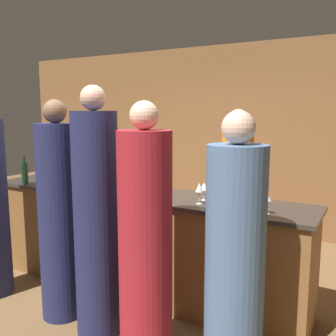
{
  "coord_description": "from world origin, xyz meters",
  "views": [
    {
      "loc": [
        2.04,
        -3.0,
        1.8
      ],
      "look_at": [
        0.3,
        0.1,
        1.27
      ],
      "focal_mm": 40.0,
      "sensor_mm": 36.0,
      "label": 1
    }
  ],
  "objects_px": {
    "guest_4": "(97,222)",
    "bartender": "(236,200)",
    "guest_1": "(59,219)",
    "guest_2": "(235,261)",
    "wine_bottle_0": "(25,173)",
    "guest_0": "(145,243)",
    "ice_bucket": "(251,192)"
  },
  "relations": [
    {
      "from": "bartender",
      "to": "guest_1",
      "type": "bearing_deg",
      "value": 55.59
    },
    {
      "from": "bartender",
      "to": "guest_2",
      "type": "distance_m",
      "value": 1.66
    },
    {
      "from": "bartender",
      "to": "guest_1",
      "type": "distance_m",
      "value": 1.88
    },
    {
      "from": "guest_1",
      "to": "guest_4",
      "type": "relative_size",
      "value": 0.95
    },
    {
      "from": "guest_4",
      "to": "ice_bucket",
      "type": "bearing_deg",
      "value": 41.88
    },
    {
      "from": "guest_1",
      "to": "wine_bottle_0",
      "type": "xyz_separation_m",
      "value": [
        -1.0,
        0.48,
        0.26
      ]
    },
    {
      "from": "guest_2",
      "to": "guest_4",
      "type": "relative_size",
      "value": 0.9
    },
    {
      "from": "bartender",
      "to": "guest_0",
      "type": "bearing_deg",
      "value": 86.13
    },
    {
      "from": "guest_0",
      "to": "guest_4",
      "type": "height_order",
      "value": "guest_4"
    },
    {
      "from": "guest_0",
      "to": "guest_2",
      "type": "relative_size",
      "value": 1.04
    },
    {
      "from": "guest_0",
      "to": "guest_2",
      "type": "height_order",
      "value": "guest_0"
    },
    {
      "from": "guest_0",
      "to": "wine_bottle_0",
      "type": "bearing_deg",
      "value": 163.46
    },
    {
      "from": "guest_4",
      "to": "wine_bottle_0",
      "type": "distance_m",
      "value": 1.55
    },
    {
      "from": "bartender",
      "to": "wine_bottle_0",
      "type": "distance_m",
      "value": 2.34
    },
    {
      "from": "guest_0",
      "to": "guest_1",
      "type": "relative_size",
      "value": 0.99
    },
    {
      "from": "guest_0",
      "to": "guest_4",
      "type": "distance_m",
      "value": 0.51
    },
    {
      "from": "guest_1",
      "to": "wine_bottle_0",
      "type": "relative_size",
      "value": 6.15
    },
    {
      "from": "bartender",
      "to": "guest_1",
      "type": "relative_size",
      "value": 0.96
    },
    {
      "from": "guest_0",
      "to": "guest_2",
      "type": "xyz_separation_m",
      "value": [
        0.65,
        0.08,
        -0.03
      ]
    },
    {
      "from": "guest_2",
      "to": "ice_bucket",
      "type": "height_order",
      "value": "guest_2"
    },
    {
      "from": "bartender",
      "to": "ice_bucket",
      "type": "height_order",
      "value": "bartender"
    },
    {
      "from": "bartender",
      "to": "guest_4",
      "type": "xyz_separation_m",
      "value": [
        -0.61,
        -1.59,
        0.08
      ]
    },
    {
      "from": "guest_4",
      "to": "bartender",
      "type": "bearing_deg",
      "value": 68.92
    },
    {
      "from": "guest_2",
      "to": "bartender",
      "type": "bearing_deg",
      "value": 108.92
    },
    {
      "from": "guest_4",
      "to": "ice_bucket",
      "type": "relative_size",
      "value": 10.15
    },
    {
      "from": "wine_bottle_0",
      "to": "guest_4",
      "type": "bearing_deg",
      "value": -19.75
    },
    {
      "from": "guest_4",
      "to": "guest_2",
      "type": "bearing_deg",
      "value": 0.88
    },
    {
      "from": "wine_bottle_0",
      "to": "ice_bucket",
      "type": "xyz_separation_m",
      "value": [
        2.43,
        0.36,
        -0.03
      ]
    },
    {
      "from": "guest_0",
      "to": "guest_4",
      "type": "xyz_separation_m",
      "value": [
        -0.5,
        0.06,
        0.07
      ]
    },
    {
      "from": "guest_2",
      "to": "ice_bucket",
      "type": "xyz_separation_m",
      "value": [
        -0.16,
        0.87,
        0.28
      ]
    },
    {
      "from": "guest_2",
      "to": "guest_4",
      "type": "bearing_deg",
      "value": -179.12
    },
    {
      "from": "bartender",
      "to": "wine_bottle_0",
      "type": "xyz_separation_m",
      "value": [
        -2.06,
        -1.07,
        0.29
      ]
    }
  ]
}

